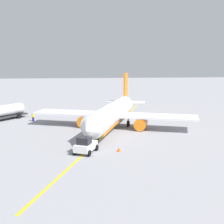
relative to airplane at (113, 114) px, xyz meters
name	(u,v)px	position (x,y,z in m)	size (l,w,h in m)	color
ground_plane	(112,128)	(0.47, -0.18, -2.61)	(400.00, 400.00, 0.00)	#939399
airplane	(113,114)	(0.00, 0.00, 0.00)	(29.18, 29.60, 9.59)	white
fuel_tanker	(3,112)	(-10.04, -21.61, -0.88)	(9.91, 8.76, 3.15)	#2D2D33
pushback_tug	(85,145)	(14.15, -5.50, -1.60)	(4.11, 3.55, 2.20)	silver
refueling_worker	(33,117)	(-8.11, -15.24, -1.79)	(0.62, 0.54, 1.71)	navy
safety_cone_nose	(119,149)	(14.19, -1.08, -2.32)	(0.53, 0.53, 0.59)	#F2590F
taxi_line_marking	(112,128)	(0.47, -0.18, -2.61)	(61.25, 0.30, 0.01)	yellow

